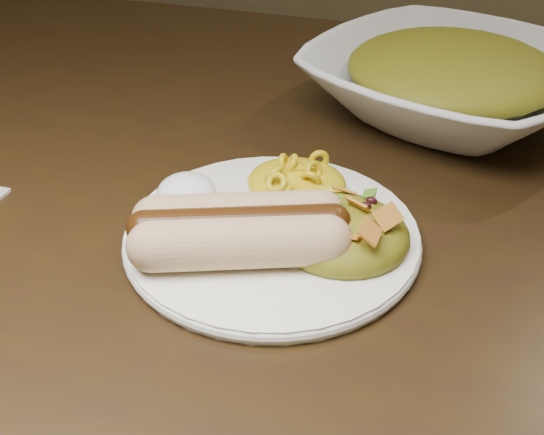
% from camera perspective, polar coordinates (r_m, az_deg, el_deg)
% --- Properties ---
extents(table, '(1.60, 0.90, 0.75)m').
position_cam_1_polar(table, '(0.67, -6.78, -1.35)').
color(table, black).
rests_on(table, floor).
extents(plate, '(0.26, 0.26, 0.01)m').
position_cam_1_polar(plate, '(0.50, -0.00, -1.51)').
color(plate, white).
rests_on(plate, table).
extents(hotdog, '(0.14, 0.11, 0.04)m').
position_cam_1_polar(hotdog, '(0.46, -2.92, -1.01)').
color(hotdog, '#EBC685').
rests_on(hotdog, plate).
extents(mac_and_cheese, '(0.09, 0.08, 0.03)m').
position_cam_1_polar(mac_and_cheese, '(0.54, 2.25, 4.26)').
color(mac_and_cheese, yellow).
rests_on(mac_and_cheese, plate).
extents(sour_cream, '(0.06, 0.06, 0.03)m').
position_cam_1_polar(sour_cream, '(0.52, -7.71, 2.83)').
color(sour_cream, white).
rests_on(sour_cream, plate).
extents(taco_salad, '(0.10, 0.10, 0.05)m').
position_cam_1_polar(taco_salad, '(0.47, 6.30, -0.37)').
color(taco_salad, '#9F6D17').
rests_on(taco_salad, plate).
extents(serving_bowl, '(0.38, 0.38, 0.07)m').
position_cam_1_polar(serving_bowl, '(0.71, 15.68, 11.44)').
color(serving_bowl, white).
rests_on(serving_bowl, table).
extents(bowl_filling, '(0.26, 0.26, 0.05)m').
position_cam_1_polar(bowl_filling, '(0.70, 15.87, 12.54)').
color(bowl_filling, '#9F6D17').
rests_on(bowl_filling, serving_bowl).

